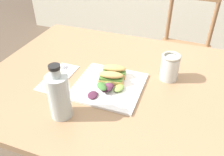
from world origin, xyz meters
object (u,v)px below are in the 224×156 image
plate_lunch (109,86)px  sandwich_half_back (114,71)px  dining_table (123,102)px  bottle_cold_brew (59,98)px  fork_on_napkin (60,75)px  sandwich_half_front (111,78)px  chair_wooden_far (184,50)px  mason_jar_iced_tea (170,68)px

plate_lunch → sandwich_half_back: sandwich_half_back is taller
dining_table → bottle_cold_brew: size_ratio=5.87×
fork_on_napkin → bottle_cold_brew: (0.14, -0.22, 0.07)m
dining_table → sandwich_half_front: bearing=-133.9°
fork_on_napkin → bottle_cold_brew: 0.27m
dining_table → sandwich_half_front: sandwich_half_front is taller
dining_table → fork_on_napkin: 0.32m
fork_on_napkin → sandwich_half_front: bearing=3.5°
plate_lunch → fork_on_napkin: (-0.24, 0.00, 0.00)m
plate_lunch → chair_wooden_far: bearing=76.0°
sandwich_half_front → chair_wooden_far: bearing=76.0°
mason_jar_iced_tea → bottle_cold_brew: bearing=-132.2°
sandwich_half_front → bottle_cold_brew: (-0.11, -0.23, 0.04)m
chair_wooden_far → sandwich_half_front: bearing=-104.0°
plate_lunch → sandwich_half_front: sandwich_half_front is taller
bottle_cold_brew → sandwich_half_back: bearing=70.3°
chair_wooden_far → fork_on_napkin: bearing=-115.8°
plate_lunch → bottle_cold_brew: size_ratio=1.31×
dining_table → bottle_cold_brew: 0.37m
chair_wooden_far → bottle_cold_brew: bottle_cold_brew is taller
sandwich_half_front → plate_lunch: bearing=-104.4°
sandwich_half_back → bottle_cold_brew: bottle_cold_brew is taller
plate_lunch → mason_jar_iced_tea: bearing=33.4°
sandwich_half_front → mason_jar_iced_tea: 0.26m
fork_on_napkin → bottle_cold_brew: size_ratio=0.87×
dining_table → mason_jar_iced_tea: 0.27m
fork_on_napkin → mason_jar_iced_tea: size_ratio=1.55×
dining_table → sandwich_half_front: size_ratio=11.18×
chair_wooden_far → sandwich_half_back: (-0.26, -0.95, 0.33)m
fork_on_napkin → dining_table: bearing=12.0°
sandwich_half_back → fork_on_napkin: 0.25m
mason_jar_iced_tea → plate_lunch: bearing=-146.6°
chair_wooden_far → sandwich_half_back: 1.04m
plate_lunch → fork_on_napkin: bearing=179.6°
chair_wooden_far → bottle_cold_brew: bearing=-106.1°
bottle_cold_brew → mason_jar_iced_tea: bearing=47.8°
dining_table → mason_jar_iced_tea: (0.18, 0.09, 0.18)m
plate_lunch → mason_jar_iced_tea: 0.28m
bottle_cold_brew → sandwich_half_front: bearing=65.1°
mason_jar_iced_tea → chair_wooden_far: bearing=88.2°
dining_table → sandwich_half_back: size_ratio=11.18×
plate_lunch → bottle_cold_brew: bearing=-115.6°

